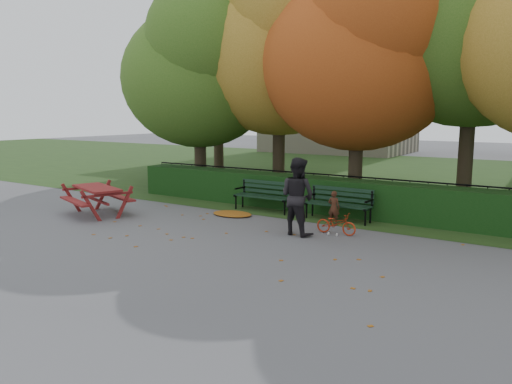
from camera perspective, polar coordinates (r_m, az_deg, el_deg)
The scene contains 18 objects.
ground at distance 11.16m, azimuth -3.65°, elevation -5.93°, with size 90.00×90.00×0.00m, color slate.
grass_strip at distance 23.68m, azimuth 17.28°, elevation 1.66°, with size 90.00×90.00×0.00m, color #203916.
building_left at distance 38.19m, azimuth 9.65°, elevation 15.87°, with size 10.00×7.00×15.00m, color #B0A689.
hedge at distance 14.81m, azimuth 6.90°, elevation -0.27°, with size 13.00×0.90×1.00m, color black.
iron_fence at distance 15.52m, azimuth 8.23°, elevation 0.26°, with size 14.00×0.04×1.02m.
tree_a at distance 18.45m, azimuth -6.25°, elevation 14.09°, with size 5.88×5.60×7.48m.
tree_b at distance 17.94m, azimuth 3.29°, elevation 17.12°, with size 6.72×6.40×8.79m.
tree_c at distance 15.74m, azimuth 12.53°, elevation 15.94°, with size 6.30×6.00×8.00m.
tree_d at distance 16.33m, azimuth 25.02°, elevation 19.18°, with size 7.14×6.80×9.58m.
tree_f at distance 22.63m, azimuth -4.08°, elevation 16.16°, with size 6.93×6.60×9.19m.
bench_left at distance 14.75m, azimuth 0.99°, elevation -0.16°, with size 1.80×0.57×0.88m.
bench_right at distance 13.63m, azimuth 9.53°, elevation -1.05°, with size 1.80×0.57×0.88m.
picnic_table at distance 14.83m, azimuth -17.72°, elevation -0.12°, with size 2.28×2.05×0.92m.
leaf_pile at distance 14.19m, azimuth -2.74°, elevation -2.50°, with size 1.21×0.84×0.08m, color brown.
leaf_scatter at distance 11.39m, azimuth -2.73°, elevation -5.58°, with size 9.00×5.70×0.01m, color brown, non-canonical shape.
child at distance 13.13m, azimuth 8.89°, elevation -1.77°, with size 0.32×0.21×0.88m, color #402114.
adult at distance 11.85m, azimuth 4.75°, elevation -0.48°, with size 0.90×0.70×1.85m, color black.
bicycle at distance 12.10m, azimuth 9.16°, elevation -3.58°, with size 0.35×0.99×0.52m, color #B12B10.
Camera 1 is at (6.53, -8.58, 2.88)m, focal length 35.00 mm.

